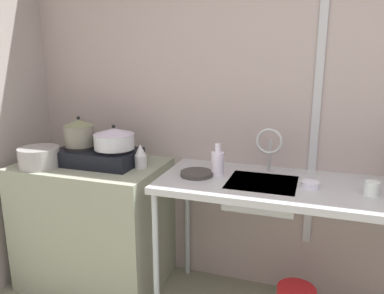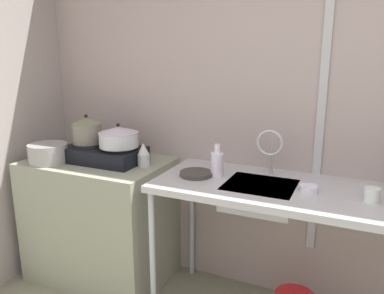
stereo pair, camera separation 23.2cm
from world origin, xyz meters
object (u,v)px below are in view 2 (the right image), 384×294
pot_on_left_burner (87,130)px  sink_basin (260,195)px  percolator (144,155)px  cup_by_rack (372,195)px  faucet (270,146)px  pot_on_right_burner (119,137)px  small_bowl_on_drainboard (308,189)px  stove (104,154)px  bottle_by_sink (217,163)px  pot_beside_stove (48,153)px  frying_pan (196,174)px

pot_on_left_burner → sink_basin: bearing=-0.9°
percolator → cup_by_rack: (1.39, -0.06, -0.04)m
sink_basin → faucet: (0.01, 0.15, 0.27)m
pot_on_right_burner → small_bowl_on_drainboard: (1.26, -0.03, -0.17)m
stove → pot_on_right_burner: 0.19m
pot_on_right_burner → faucet: 1.01m
pot_on_right_burner → bottle_by_sink: bearing=1.9°
stove → bottle_by_sink: size_ratio=2.75×
pot_beside_stove → frying_pan: (1.05, 0.15, -0.05)m
pot_beside_stove → bottle_by_sink: bottle_by_sink is taller
sink_basin → frying_pan: (-0.40, -0.01, 0.08)m
pot_on_right_burner → small_bowl_on_drainboard: size_ratio=2.68×
sink_basin → cup_by_rack: 0.59m
pot_on_left_burner → pot_on_right_burner: bearing=-0.0°
pot_beside_stove → frying_pan: size_ratio=1.33×
pot_beside_stove → cup_by_rack: (2.03, 0.13, -0.03)m
stove → faucet: faucet is taller
pot_on_right_burner → pot_beside_stove: size_ratio=1.02×
percolator → bottle_by_sink: bottle_by_sink is taller
sink_basin → frying_pan: frying_pan is taller
percolator → pot_on_right_burner: bearing=-175.2°
pot_beside_stove → bottle_by_sink: size_ratio=1.31×
stove → frying_pan: stove is taller
pot_on_right_burner → stove: bearing=180.0°
pot_beside_stove → percolator: 0.68m
stove → cup_by_rack: stove is taller
pot_beside_stove → sink_basin: size_ratio=0.67×
sink_basin → stove: bearing=179.0°
pot_beside_stove → stove: bearing=28.4°
bottle_by_sink → pot_beside_stove: bearing=-170.1°
pot_on_right_burner → cup_by_rack: bearing=-1.7°
stove → percolator: bearing=2.8°
frying_pan → cup_by_rack: cup_by_rack is taller
pot_on_right_burner → bottle_by_sink: size_ratio=1.33×
pot_beside_stove → cup_by_rack: bearing=3.8°
faucet → cup_by_rack: (0.57, -0.17, -0.16)m
bottle_by_sink → frying_pan: bearing=-156.9°
faucet → frying_pan: faucet is taller
stove → bottle_by_sink: 0.84m
stove → cup_by_rack: 1.70m
frying_pan → cup_by_rack: (0.98, -0.02, 0.02)m
faucet → bottle_by_sink: bearing=-160.4°
frying_pan → cup_by_rack: 0.98m
stove → sink_basin: stove is taller
small_bowl_on_drainboard → frying_pan: bearing=179.8°
faucet → pot_beside_stove: bearing=-168.1°
pot_on_right_burner → sink_basin: (0.99, -0.02, -0.25)m
sink_basin → bottle_by_sink: bottle_by_sink is taller
pot_on_right_burner → cup_by_rack: 1.58m
sink_basin → faucet: size_ratio=1.33×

